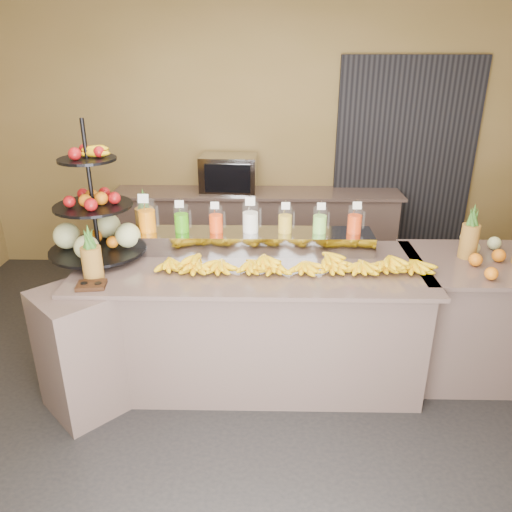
{
  "coord_description": "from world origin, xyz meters",
  "views": [
    {
      "loc": [
        0.09,
        -2.97,
        2.38
      ],
      "look_at": [
        0.03,
        0.3,
        1.0
      ],
      "focal_mm": 35.0,
      "sensor_mm": 36.0,
      "label": 1
    }
  ],
  "objects_px": {
    "pitcher_tray": "(251,241)",
    "fruit_stand": "(103,224)",
    "condiment_caddy": "(91,285)",
    "oven_warmer": "(229,174)",
    "banana_heap": "(292,261)",
    "right_fruit_pile": "(498,256)"
  },
  "relations": [
    {
      "from": "pitcher_tray",
      "to": "fruit_stand",
      "type": "height_order",
      "value": "fruit_stand"
    },
    {
      "from": "fruit_stand",
      "to": "condiment_caddy",
      "type": "distance_m",
      "value": 0.58
    },
    {
      "from": "condiment_caddy",
      "to": "oven_warmer",
      "type": "distance_m",
      "value": 2.45
    },
    {
      "from": "oven_warmer",
      "to": "condiment_caddy",
      "type": "bearing_deg",
      "value": -104.61
    },
    {
      "from": "fruit_stand",
      "to": "oven_warmer",
      "type": "xyz_separation_m",
      "value": [
        0.8,
        1.8,
        -0.06
      ]
    },
    {
      "from": "fruit_stand",
      "to": "condiment_caddy",
      "type": "relative_size",
      "value": 5.49
    },
    {
      "from": "pitcher_tray",
      "to": "oven_warmer",
      "type": "height_order",
      "value": "oven_warmer"
    },
    {
      "from": "condiment_caddy",
      "to": "oven_warmer",
      "type": "xyz_separation_m",
      "value": [
        0.74,
        2.33,
        0.18
      ]
    },
    {
      "from": "pitcher_tray",
      "to": "condiment_caddy",
      "type": "distance_m",
      "value": 1.21
    },
    {
      "from": "banana_heap",
      "to": "condiment_caddy",
      "type": "height_order",
      "value": "banana_heap"
    },
    {
      "from": "oven_warmer",
      "to": "pitcher_tray",
      "type": "bearing_deg",
      "value": -77.47
    },
    {
      "from": "banana_heap",
      "to": "pitcher_tray",
      "type": "bearing_deg",
      "value": 130.82
    },
    {
      "from": "banana_heap",
      "to": "right_fruit_pile",
      "type": "relative_size",
      "value": 4.07
    },
    {
      "from": "banana_heap",
      "to": "oven_warmer",
      "type": "distance_m",
      "value": 2.1
    },
    {
      "from": "fruit_stand",
      "to": "oven_warmer",
      "type": "bearing_deg",
      "value": 59.22
    },
    {
      "from": "pitcher_tray",
      "to": "oven_warmer",
      "type": "xyz_separation_m",
      "value": [
        -0.28,
        1.67,
        0.12
      ]
    },
    {
      "from": "right_fruit_pile",
      "to": "oven_warmer",
      "type": "xyz_separation_m",
      "value": [
        -2.04,
        1.94,
        0.11
      ]
    },
    {
      "from": "condiment_caddy",
      "to": "right_fruit_pile",
      "type": "bearing_deg",
      "value": 7.97
    },
    {
      "from": "pitcher_tray",
      "to": "right_fruit_pile",
      "type": "bearing_deg",
      "value": -8.57
    },
    {
      "from": "pitcher_tray",
      "to": "right_fruit_pile",
      "type": "height_order",
      "value": "right_fruit_pile"
    },
    {
      "from": "pitcher_tray",
      "to": "condiment_caddy",
      "type": "relative_size",
      "value": 10.1
    },
    {
      "from": "banana_heap",
      "to": "condiment_caddy",
      "type": "xyz_separation_m",
      "value": [
        -1.32,
        -0.31,
        -0.05
      ]
    }
  ]
}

